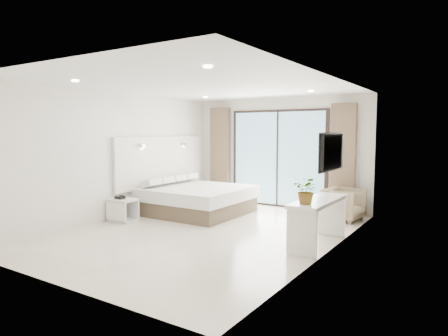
{
  "coord_description": "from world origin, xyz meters",
  "views": [
    {
      "loc": [
        4.23,
        -5.97,
        1.88
      ],
      "look_at": [
        0.13,
        0.4,
        1.18
      ],
      "focal_mm": 32.0,
      "sensor_mm": 36.0,
      "label": 1
    }
  ],
  "objects_px": {
    "armchair": "(344,203)",
    "console_desk": "(318,212)",
    "bed": "(196,199)",
    "nightstand": "(123,210)"
  },
  "relations": [
    {
      "from": "armchair",
      "to": "console_desk",
      "type": "bearing_deg",
      "value": -166.72
    },
    {
      "from": "bed",
      "to": "console_desk",
      "type": "distance_m",
      "value": 3.42
    },
    {
      "from": "bed",
      "to": "nightstand",
      "type": "xyz_separation_m",
      "value": [
        -0.77,
        -1.51,
        -0.08
      ]
    },
    {
      "from": "bed",
      "to": "armchair",
      "type": "height_order",
      "value": "bed"
    },
    {
      "from": "nightstand",
      "to": "armchair",
      "type": "bearing_deg",
      "value": 32.13
    },
    {
      "from": "bed",
      "to": "nightstand",
      "type": "bearing_deg",
      "value": -117.15
    },
    {
      "from": "bed",
      "to": "console_desk",
      "type": "height_order",
      "value": "console_desk"
    },
    {
      "from": "console_desk",
      "to": "bed",
      "type": "bearing_deg",
      "value": 162.75
    },
    {
      "from": "bed",
      "to": "nightstand",
      "type": "distance_m",
      "value": 1.7
    },
    {
      "from": "nightstand",
      "to": "console_desk",
      "type": "xyz_separation_m",
      "value": [
        4.03,
        0.5,
        0.32
      ]
    }
  ]
}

